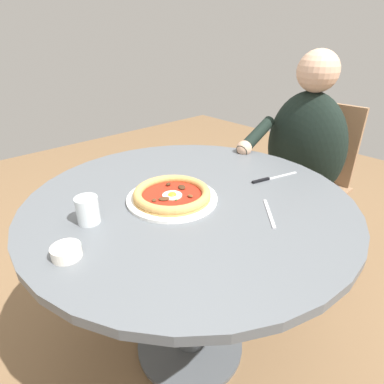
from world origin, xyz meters
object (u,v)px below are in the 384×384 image
Objects in this scene: steak_knife at (268,179)px; pizza_on_plate at (172,195)px; water_glass at (88,211)px; fork_utensil at (269,213)px; cafe_chair_diner at (312,173)px; diner_person at (298,183)px; dining_table at (189,234)px; ramekin_capers at (66,251)px.

pizza_on_plate is at bearing 161.82° from steak_knife.
water_glass is 0.54m from fork_utensil.
pizza_on_plate is at bearing -179.83° from cafe_chair_diner.
diner_person is (1.10, -0.06, -0.25)m from water_glass.
steak_knife is at bearing 36.00° from fork_utensil.
fork_utensil is 0.88m from cafe_chair_diner.
water_glass is (-0.32, 0.08, 0.19)m from dining_table.
cafe_chair_diner is at bearing 0.96° from diner_person.
pizza_on_plate is at bearing 8.07° from ramekin_capers.
water_glass is at bearing 165.58° from dining_table.
ramekin_capers is 0.58× the size of fork_utensil.
pizza_on_plate is 1.00m from cafe_chair_diner.
ramekin_capers is 0.06× the size of diner_person.
fork_utensil is (0.16, -0.27, -0.02)m from pizza_on_plate.
pizza_on_plate is 0.38m from ramekin_capers.
cafe_chair_diner is (0.61, 0.12, -0.20)m from steak_knife.
dining_table is 13.52× the size of water_glass.
cafe_chair_diner reaches higher than steak_knife.
ramekin_capers is at bearing -135.62° from water_glass.
steak_knife is (0.31, -0.10, 0.15)m from dining_table.
water_glass is 0.09× the size of cafe_chair_diner.
cafe_chair_diner reaches higher than ramekin_capers.
cafe_chair_diner is at bearing -2.51° from water_glass.
diner_person is at bearing 2.54° from ramekin_capers.
water_glass is 1.26m from cafe_chair_diner.
water_glass is 0.16m from ramekin_capers.
steak_knife is 0.74m from ramekin_capers.
ramekin_capers is 1.24m from diner_person.
dining_table is 0.31m from fork_utensil.
diner_person is (0.68, 0.27, -0.21)m from fork_utensil.
diner_person reaches higher than water_glass.
water_glass is at bearing 44.38° from ramekin_capers.
diner_person is 1.29× the size of cafe_chair_diner.
ramekin_capers is at bearing -177.63° from cafe_chair_diner.
diner_person is at bearing -179.04° from cafe_chair_diner.
pizza_on_plate is 0.87m from diner_person.
pizza_on_plate is 0.33× the size of cafe_chair_diner.
steak_knife is 0.25m from fork_utensil.
dining_table is 0.38m from water_glass.
cafe_chair_diner is (0.14, 0.00, 0.02)m from diner_person.
dining_table is 0.36m from steak_knife.
pizza_on_plate is at bearing 121.18° from fork_utensil.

